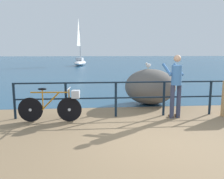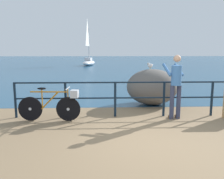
{
  "view_description": "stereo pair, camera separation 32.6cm",
  "coord_description": "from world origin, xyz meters",
  "px_view_note": "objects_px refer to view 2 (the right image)",
  "views": [
    {
      "loc": [
        -1.39,
        -4.51,
        1.87
      ],
      "look_at": [
        -0.79,
        2.46,
        0.73
      ],
      "focal_mm": 37.45,
      "sensor_mm": 36.0,
      "label": 1
    },
    {
      "loc": [
        -1.07,
        -4.53,
        1.87
      ],
      "look_at": [
        -0.79,
        2.46,
        0.73
      ],
      "focal_mm": 37.45,
      "sensor_mm": 36.0,
      "label": 2
    }
  ],
  "objects_px": {
    "seagull": "(150,65)",
    "sailboat": "(89,60)",
    "breakwater_boulder_main": "(152,87)",
    "bicycle": "(55,104)",
    "person_at_railing": "(176,84)"
  },
  "relations": [
    {
      "from": "breakwater_boulder_main",
      "to": "sailboat",
      "type": "distance_m",
      "value": 23.99
    },
    {
      "from": "bicycle",
      "to": "seagull",
      "type": "relative_size",
      "value": 5.79
    },
    {
      "from": "bicycle",
      "to": "seagull",
      "type": "xyz_separation_m",
      "value": [
        2.97,
        1.91,
        0.94
      ]
    },
    {
      "from": "person_at_railing",
      "to": "bicycle",
      "type": "bearing_deg",
      "value": 82.84
    },
    {
      "from": "bicycle",
      "to": "sailboat",
      "type": "relative_size",
      "value": 0.28
    },
    {
      "from": "person_at_railing",
      "to": "seagull",
      "type": "relative_size",
      "value": 6.07
    },
    {
      "from": "bicycle",
      "to": "sailboat",
      "type": "bearing_deg",
      "value": 94.93
    },
    {
      "from": "seagull",
      "to": "sailboat",
      "type": "bearing_deg",
      "value": -124.75
    },
    {
      "from": "sailboat",
      "to": "breakwater_boulder_main",
      "type": "bearing_deg",
      "value": -161.59
    },
    {
      "from": "person_at_railing",
      "to": "breakwater_boulder_main",
      "type": "relative_size",
      "value": 0.98
    },
    {
      "from": "person_at_railing",
      "to": "seagull",
      "type": "xyz_separation_m",
      "value": [
        -0.35,
        1.83,
        0.41
      ]
    },
    {
      "from": "seagull",
      "to": "bicycle",
      "type": "bearing_deg",
      "value": -10.47
    },
    {
      "from": "person_at_railing",
      "to": "sailboat",
      "type": "distance_m",
      "value": 25.82
    },
    {
      "from": "bicycle",
      "to": "breakwater_boulder_main",
      "type": "distance_m",
      "value": 3.61
    },
    {
      "from": "breakwater_boulder_main",
      "to": "seagull",
      "type": "distance_m",
      "value": 0.77
    }
  ]
}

